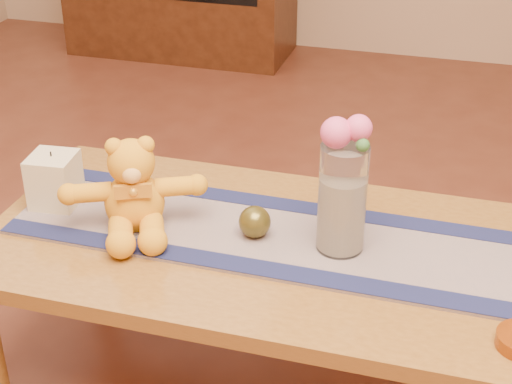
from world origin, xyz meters
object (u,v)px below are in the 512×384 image
(glass_vase, at_px, (342,199))
(teddy_bear, at_px, (133,185))
(pillar_candle, at_px, (54,180))
(bronze_ball, at_px, (255,222))

(glass_vase, bearing_deg, teddy_bear, -175.54)
(pillar_candle, bearing_deg, glass_vase, -0.30)
(pillar_candle, xyz_separation_m, glass_vase, (0.73, -0.00, 0.06))
(pillar_candle, relative_size, glass_vase, 0.51)
(teddy_bear, height_order, bronze_ball, teddy_bear)
(glass_vase, height_order, bronze_ball, glass_vase)
(teddy_bear, relative_size, pillar_candle, 2.46)
(teddy_bear, distance_m, glass_vase, 0.50)
(teddy_bear, xyz_separation_m, pillar_candle, (-0.24, 0.04, -0.04))
(glass_vase, bearing_deg, bronze_ball, -178.20)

